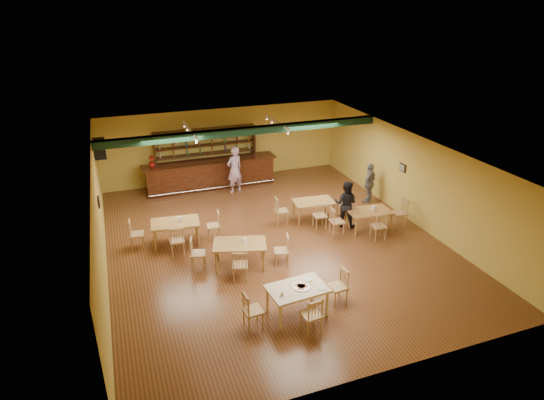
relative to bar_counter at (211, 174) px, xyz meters
name	(u,v)px	position (x,y,z in m)	size (l,w,h in m)	color
floor	(273,241)	(0.80, -5.15, -0.56)	(12.00, 12.00, 0.00)	#533217
ceiling_beam	(245,131)	(0.80, -2.35, 2.31)	(10.00, 0.30, 0.25)	black
track_rail_left	(190,130)	(-1.00, -1.75, 2.38)	(0.05, 2.50, 0.05)	silver
track_rail_right	(277,122)	(2.20, -1.75, 2.38)	(0.05, 2.50, 0.05)	silver
ac_unit	(100,148)	(-4.00, -0.95, 1.79)	(0.34, 0.70, 0.48)	silver
picture_left	(99,202)	(-4.17, -4.15, 1.14)	(0.04, 0.34, 0.28)	black
picture_right	(402,168)	(5.77, -4.65, 1.14)	(0.04, 0.34, 0.28)	black
bar_counter	(211,174)	(0.00, 0.00, 0.00)	(5.40, 0.85, 1.13)	black
back_bar_hutch	(206,156)	(0.00, 0.63, 0.57)	(4.17, 0.40, 2.28)	black
poinsettia	(152,162)	(-2.25, 0.00, 0.79)	(0.25, 0.25, 0.45)	#9D160E
dining_table_a	(176,232)	(-2.08, -4.22, -0.20)	(1.46, 0.88, 0.73)	olive
dining_table_b	(313,210)	(2.66, -4.14, -0.22)	(1.38, 0.83, 0.69)	olive
dining_table_c	(240,255)	(-0.58, -6.20, -0.19)	(1.48, 0.89, 0.74)	olive
dining_table_d	(369,220)	(4.06, -5.48, -0.22)	(1.38, 0.83, 0.69)	olive
near_table	(297,301)	(0.10, -8.78, -0.19)	(1.40, 0.90, 0.75)	tan
pizza_tray	(301,287)	(0.20, -8.78, 0.19)	(0.40, 0.40, 0.01)	silver
parmesan_shaker	(282,293)	(-0.35, -8.93, 0.24)	(0.07, 0.07, 0.11)	#EAE5C6
napkin_stack	(307,280)	(0.45, -8.58, 0.20)	(0.20, 0.15, 0.03)	white
pizza_server	(306,284)	(0.35, -8.73, 0.20)	(0.32, 0.09, 0.00)	silver
side_plate	(322,288)	(0.65, -8.98, 0.19)	(0.22, 0.22, 0.01)	white
patron_bar	(235,170)	(0.79, -0.83, 0.37)	(0.68, 0.45, 1.86)	#9652B3
patron_right_a	(346,204)	(3.46, -4.94, 0.24)	(0.78, 0.61, 1.61)	black
patron_right_b	(369,183)	(5.26, -3.48, 0.20)	(0.90, 0.37, 1.53)	slate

